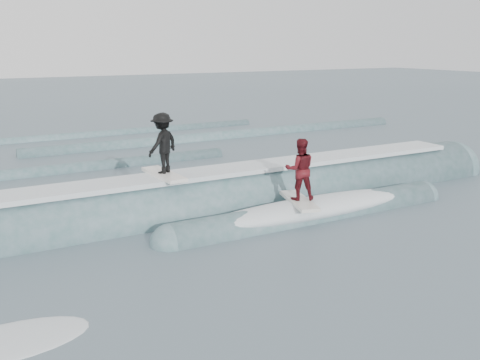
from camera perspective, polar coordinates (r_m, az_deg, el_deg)
ground at (r=11.67m, az=13.99°, el=-11.36°), size 160.00×160.00×0.00m
breaking_wave at (r=16.67m, az=-0.46°, el=-2.91°), size 22.76×3.95×2.35m
surfer_black at (r=15.52m, az=-8.24°, el=3.65°), size 1.30×2.03×1.84m
surfer_red at (r=15.27m, az=6.40°, el=0.82°), size 1.07×2.07×1.87m
far_swells at (r=26.71m, az=-12.77°, el=3.22°), size 35.79×8.65×0.80m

